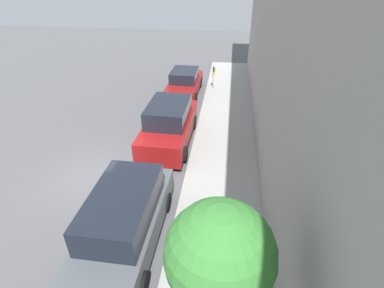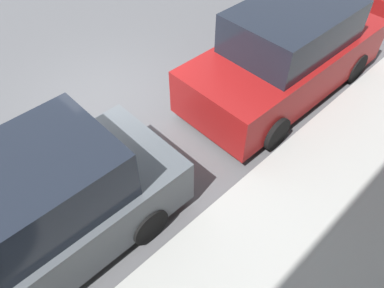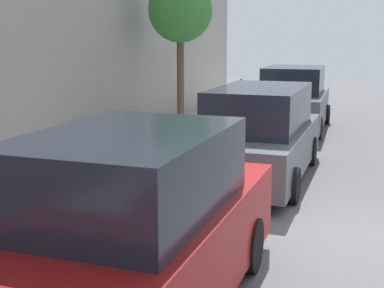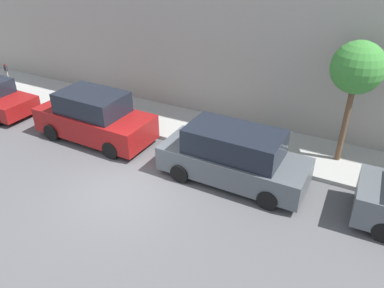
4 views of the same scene
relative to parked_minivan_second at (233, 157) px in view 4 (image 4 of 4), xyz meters
name	(u,v)px [view 4 (image 4 of 4)]	position (x,y,z in m)	size (l,w,h in m)	color
ground_plane	(122,190)	(-2.23, 2.94, -0.92)	(60.00, 60.00, 0.00)	#515154
sidewalk	(192,127)	(2.70, 2.94, -0.85)	(2.86, 32.00, 0.15)	#9E9E99
parked_minivan_second	(233,157)	(0.00, 0.00, 0.00)	(2.02, 4.92, 1.90)	#4C5156
parked_suv_third	(94,118)	(0.14, 5.98, 0.01)	(2.08, 4.84, 1.98)	maroon
parking_meter_far	(8,75)	(1.72, 12.88, 0.14)	(0.11, 0.15, 1.48)	#ADADB2
street_tree	(357,69)	(2.77, -2.97, 2.63)	(1.71, 1.71, 4.30)	brown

